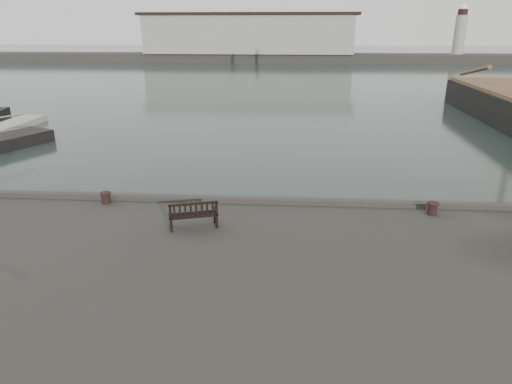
# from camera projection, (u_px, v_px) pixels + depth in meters

# --- Properties ---
(ground) EXTENTS (400.00, 400.00, 0.00)m
(ground) POSITION_uv_depth(u_px,v_px,m) (244.00, 240.00, 17.01)
(ground) COLOR black
(ground) RESTS_ON ground
(breakwater) EXTENTS (140.00, 9.50, 12.20)m
(breakwater) POSITION_uv_depth(u_px,v_px,m) (264.00, 43.00, 102.16)
(breakwater) COLOR #383530
(breakwater) RESTS_ON ground
(bench) EXTENTS (1.59, 0.94, 0.87)m
(bench) POSITION_uv_depth(u_px,v_px,m) (194.00, 219.00, 14.21)
(bench) COLOR black
(bench) RESTS_ON quay
(bollard_left) EXTENTS (0.47, 0.47, 0.40)m
(bollard_left) POSITION_uv_depth(u_px,v_px,m) (106.00, 198.00, 16.22)
(bollard_left) COLOR black
(bollard_left) RESTS_ON quay
(bollard_right) EXTENTS (0.42, 0.42, 0.42)m
(bollard_right) POSITION_uv_depth(u_px,v_px,m) (432.00, 209.00, 15.23)
(bollard_right) COLOR black
(bollard_right) RESTS_ON quay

